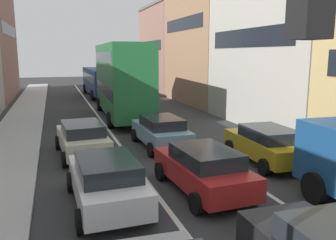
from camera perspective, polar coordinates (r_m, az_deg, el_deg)
The scene contains 12 objects.
sidewalk_left at distance 22.74m, azimuth -22.89°, elevation -1.21°, with size 2.60×64.00×0.14m, color #B1B1B1.
lane_stripe_left at distance 22.85m, azimuth -10.31°, elevation -0.65°, with size 0.16×60.00×0.01m, color silver.
lane_stripe_right at distance 23.53m, azimuth -2.09°, elevation -0.16°, with size 0.16×60.00×0.01m, color silver.
building_row_right at distance 29.44m, azimuth 11.82°, elevation 12.09°, with size 7.20×43.90×12.99m.
traffic_light_pole at distance 2.62m, azimuth -13.74°, elevation -2.77°, with size 3.58×0.38×5.50m.
sedan_centre_lane_second at distance 11.48m, azimuth 5.73°, elevation -7.76°, with size 2.27×4.40×1.49m.
wagon_left_lane_second at distance 10.56m, azimuth -9.91°, elevation -9.54°, with size 2.17×4.35×1.49m.
hatchback_centre_lane_third at distance 16.81m, azimuth -1.15°, elevation -1.78°, with size 2.15×4.34×1.49m.
sedan_left_lane_third at distance 15.85m, azimuth -13.69°, elevation -2.84°, with size 2.30×4.41×1.49m.
sedan_right_lane_behind_truck at distance 15.01m, azimuth 15.71°, elevation -3.70°, with size 2.21×4.37×1.49m.
bus_mid_queue_primary at distance 24.44m, azimuth -7.52°, elevation 6.84°, with size 3.05×10.58×5.06m.
bus_far_queue_secondary at distance 37.73m, azimuth -10.90°, elevation 6.42°, with size 2.96×10.55×2.90m.
Camera 1 is at (-4.62, -2.23, 4.41)m, focal length 37.66 mm.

